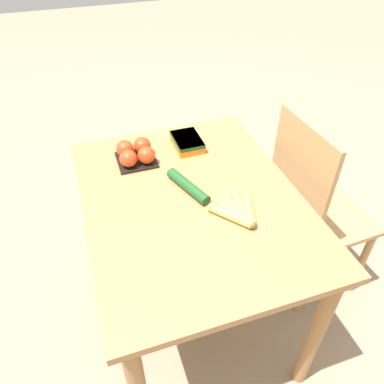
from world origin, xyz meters
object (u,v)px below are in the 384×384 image
object	(u,v)px
banana_bunch	(239,211)
tomato_pack	(136,153)
carrot_bag	(187,141)
chair	(311,210)
cucumber_near	(187,186)

from	to	relation	value
banana_bunch	tomato_pack	xyz separation A→B (m)	(-0.44, -0.28, 0.02)
tomato_pack	carrot_bag	size ratio (longest dim) A/B	0.97
banana_bunch	tomato_pack	size ratio (longest dim) A/B	1.16
chair	carrot_bag	bearing A→B (deg)	55.68
carrot_bag	cucumber_near	bearing A→B (deg)	-18.37
tomato_pack	banana_bunch	bearing A→B (deg)	32.32
cucumber_near	chair	bearing A→B (deg)	87.76
cucumber_near	carrot_bag	bearing A→B (deg)	161.63
banana_bunch	carrot_bag	world-z (taller)	carrot_bag
banana_bunch	tomato_pack	world-z (taller)	tomato_pack
chair	carrot_bag	size ratio (longest dim) A/B	5.93
chair	tomato_pack	distance (m)	0.86
carrot_bag	chair	bearing A→B (deg)	58.19
banana_bunch	cucumber_near	xyz separation A→B (m)	(-0.19, -0.14, 0.00)
tomato_pack	carrot_bag	distance (m)	0.24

